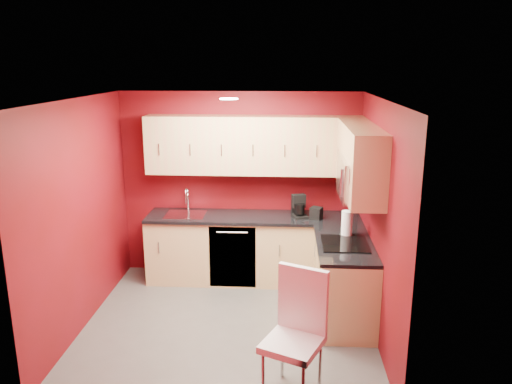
# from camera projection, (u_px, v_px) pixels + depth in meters

# --- Properties ---
(floor) EXTENTS (3.20, 3.20, 0.00)m
(floor) POSITION_uv_depth(u_px,v_px,m) (229.00, 324.00, 5.63)
(floor) COLOR #4E4B49
(floor) RESTS_ON ground
(ceiling) EXTENTS (3.20, 3.20, 0.00)m
(ceiling) POSITION_uv_depth(u_px,v_px,m) (225.00, 99.00, 5.01)
(ceiling) COLOR white
(ceiling) RESTS_ON wall_back
(wall_back) EXTENTS (3.20, 0.00, 3.20)m
(wall_back) POSITION_uv_depth(u_px,v_px,m) (240.00, 185.00, 6.77)
(wall_back) COLOR #620914
(wall_back) RESTS_ON floor
(wall_front) EXTENTS (3.20, 0.00, 3.20)m
(wall_front) POSITION_uv_depth(u_px,v_px,m) (204.00, 276.00, 3.87)
(wall_front) COLOR #620914
(wall_front) RESTS_ON floor
(wall_left) EXTENTS (0.00, 3.00, 3.00)m
(wall_left) POSITION_uv_depth(u_px,v_px,m) (81.00, 215.00, 5.42)
(wall_left) COLOR #620914
(wall_left) RESTS_ON floor
(wall_right) EXTENTS (0.00, 3.00, 3.00)m
(wall_right) POSITION_uv_depth(u_px,v_px,m) (379.00, 221.00, 5.22)
(wall_right) COLOR #620914
(wall_right) RESTS_ON floor
(base_cabinets_back) EXTENTS (2.80, 0.60, 0.87)m
(base_cabinets_back) POSITION_uv_depth(u_px,v_px,m) (253.00, 249.00, 6.67)
(base_cabinets_back) COLOR tan
(base_cabinets_back) RESTS_ON floor
(base_cabinets_right) EXTENTS (0.60, 1.30, 0.87)m
(base_cabinets_right) POSITION_uv_depth(u_px,v_px,m) (344.00, 282.00, 5.69)
(base_cabinets_right) COLOR tan
(base_cabinets_right) RESTS_ON floor
(countertop_back) EXTENTS (2.80, 0.63, 0.04)m
(countertop_back) POSITION_uv_depth(u_px,v_px,m) (253.00, 217.00, 6.54)
(countertop_back) COLOR black
(countertop_back) RESTS_ON base_cabinets_back
(countertop_right) EXTENTS (0.63, 1.27, 0.04)m
(countertop_right) POSITION_uv_depth(u_px,v_px,m) (345.00, 245.00, 5.56)
(countertop_right) COLOR black
(countertop_right) RESTS_ON base_cabinets_right
(upper_cabinets_back) EXTENTS (2.80, 0.35, 0.75)m
(upper_cabinets_back) POSITION_uv_depth(u_px,v_px,m) (254.00, 145.00, 6.44)
(upper_cabinets_back) COLOR tan
(upper_cabinets_back) RESTS_ON wall_back
(upper_cabinets_right) EXTENTS (0.35, 1.55, 0.75)m
(upper_cabinets_right) POSITION_uv_depth(u_px,v_px,m) (359.00, 153.00, 5.50)
(upper_cabinets_right) COLOR tan
(upper_cabinets_right) RESTS_ON wall_right
(microwave) EXTENTS (0.42, 0.76, 0.42)m
(microwave) POSITION_uv_depth(u_px,v_px,m) (358.00, 178.00, 5.33)
(microwave) COLOR silver
(microwave) RESTS_ON upper_cabinets_right
(cooktop) EXTENTS (0.50, 0.55, 0.01)m
(cooktop) POSITION_uv_depth(u_px,v_px,m) (345.00, 244.00, 5.52)
(cooktop) COLOR black
(cooktop) RESTS_ON countertop_right
(sink) EXTENTS (0.52, 0.42, 0.35)m
(sink) POSITION_uv_depth(u_px,v_px,m) (186.00, 212.00, 6.60)
(sink) COLOR silver
(sink) RESTS_ON countertop_back
(dishwasher_front) EXTENTS (0.60, 0.02, 0.82)m
(dishwasher_front) POSITION_uv_depth(u_px,v_px,m) (233.00, 257.00, 6.41)
(dishwasher_front) COLOR black
(dishwasher_front) RESTS_ON base_cabinets_back
(downlight) EXTENTS (0.20, 0.20, 0.01)m
(downlight) POSITION_uv_depth(u_px,v_px,m) (229.00, 99.00, 5.30)
(downlight) COLOR white
(downlight) RESTS_ON ceiling
(coffee_maker) EXTENTS (0.24, 0.27, 0.29)m
(coffee_maker) POSITION_uv_depth(u_px,v_px,m) (300.00, 206.00, 6.45)
(coffee_maker) COLOR black
(coffee_maker) RESTS_ON countertop_back
(napkin_holder) EXTENTS (0.18, 0.18, 0.15)m
(napkin_holder) POSITION_uv_depth(u_px,v_px,m) (316.00, 213.00, 6.41)
(napkin_holder) COLOR black
(napkin_holder) RESTS_ON countertop_back
(paper_towel) EXTENTS (0.17, 0.17, 0.30)m
(paper_towel) POSITION_uv_depth(u_px,v_px,m) (347.00, 223.00, 5.76)
(paper_towel) COLOR white
(paper_towel) RESTS_ON countertop_right
(dining_chair) EXTENTS (0.62, 0.63, 1.14)m
(dining_chair) POSITION_uv_depth(u_px,v_px,m) (293.00, 337.00, 4.29)
(dining_chair) COLOR white
(dining_chair) RESTS_ON floor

